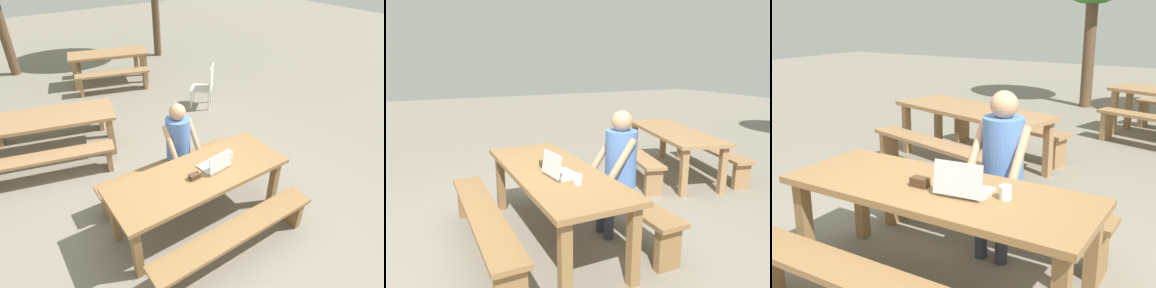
{
  "view_description": "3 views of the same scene",
  "coord_description": "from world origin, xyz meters",
  "views": [
    {
      "loc": [
        -1.72,
        -2.38,
        3.09
      ],
      "look_at": [
        0.06,
        0.25,
        1.01
      ],
      "focal_mm": 29.65,
      "sensor_mm": 36.0,
      "label": 1
    },
    {
      "loc": [
        3.12,
        -1.22,
        1.82
      ],
      "look_at": [
        0.06,
        0.25,
        1.01
      ],
      "focal_mm": 32.75,
      "sensor_mm": 36.0,
      "label": 2
    },
    {
      "loc": [
        1.66,
        -2.42,
        1.9
      ],
      "look_at": [
        0.06,
        0.25,
        1.01
      ],
      "focal_mm": 43.48,
      "sensor_mm": 36.0,
      "label": 3
    }
  ],
  "objects": [
    {
      "name": "small_pouch",
      "position": [
        -0.11,
        -0.05,
        0.79
      ],
      "size": [
        0.12,
        0.07,
        0.06
      ],
      "color": "#4C331E",
      "rests_on": "picnic_table_front"
    },
    {
      "name": "person_seated",
      "position": [
        0.15,
        0.68,
        0.78
      ],
      "size": [
        0.44,
        0.42,
        1.33
      ],
      "color": "#333847",
      "rests_on": "ground"
    },
    {
      "name": "bench_near",
      "position": [
        0.0,
        -0.71,
        0.35
      ],
      "size": [
        2.1,
        0.3,
        0.45
      ],
      "color": "olive",
      "rests_on": "ground"
    },
    {
      "name": "bench_mid_south",
      "position": [
        0.7,
        4.46,
        0.35
      ],
      "size": [
        1.7,
        0.74,
        0.48
      ],
      "rotation": [
        0.0,
        0.0,
        -0.27
      ],
      "color": "#9E754C",
      "rests_on": "ground"
    },
    {
      "name": "ground_plane",
      "position": [
        0.0,
        0.0,
        0.0
      ],
      "size": [
        30.0,
        30.0,
        0.0
      ],
      "primitive_type": "plane",
      "color": "gray"
    },
    {
      "name": "picnic_table_rear",
      "position": [
        -1.2,
        2.56,
        0.63
      ],
      "size": [
        2.29,
        1.31,
        0.73
      ],
      "rotation": [
        0.0,
        0.0,
        -0.26
      ],
      "color": "#9E754C",
      "rests_on": "ground"
    },
    {
      "name": "laptop",
      "position": [
        0.22,
        -0.02,
        0.82
      ],
      "size": [
        0.36,
        0.29,
        0.24
      ],
      "rotation": [
        0.0,
        0.0,
        3.24
      ],
      "color": "silver",
      "rests_on": "picnic_table_front"
    },
    {
      "name": "bench_rear_north",
      "position": [
        -1.03,
        3.21,
        0.33
      ],
      "size": [
        1.95,
        0.79,
        0.43
      ],
      "rotation": [
        0.0,
        0.0,
        -0.26
      ],
      "color": "#9E754C",
      "rests_on": "ground"
    },
    {
      "name": "picnic_table_mid",
      "position": [
        0.86,
        5.05,
        0.63
      ],
      "size": [
        1.99,
        1.16,
        0.76
      ],
      "rotation": [
        0.0,
        0.0,
        -0.27
      ],
      "color": "#9E754C",
      "rests_on": "ground"
    },
    {
      "name": "bench_far",
      "position": [
        0.0,
        0.71,
        0.35
      ],
      "size": [
        2.1,
        0.3,
        0.45
      ],
      "color": "olive",
      "rests_on": "ground"
    },
    {
      "name": "picnic_table_front",
      "position": [
        0.0,
        0.0,
        0.66
      ],
      "size": [
        2.19,
        0.81,
        0.76
      ],
      "color": "olive",
      "rests_on": "ground"
    },
    {
      "name": "plastic_chair",
      "position": [
        2.03,
        2.65,
        0.46
      ],
      "size": [
        0.62,
        0.62,
        0.89
      ],
      "rotation": [
        0.0,
        0.0,
        3.93
      ],
      "color": "silver",
      "rests_on": "ground"
    },
    {
      "name": "bench_rear_south",
      "position": [
        -1.37,
        1.91,
        0.33
      ],
      "size": [
        1.95,
        0.79,
        0.43
      ],
      "rotation": [
        0.0,
        0.0,
        -0.26
      ],
      "color": "#9E754C",
      "rests_on": "ground"
    },
    {
      "name": "bench_mid_north",
      "position": [
        1.02,
        5.64,
        0.35
      ],
      "size": [
        1.7,
        0.74,
        0.48
      ],
      "rotation": [
        0.0,
        0.0,
        -0.27
      ],
      "color": "#9E754C",
      "rests_on": "ground"
    },
    {
      "name": "coffee_mug",
      "position": [
        0.49,
        0.04,
        0.81
      ],
      "size": [
        0.08,
        0.08,
        0.09
      ],
      "color": "white",
      "rests_on": "picnic_table_front"
    }
  ]
}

